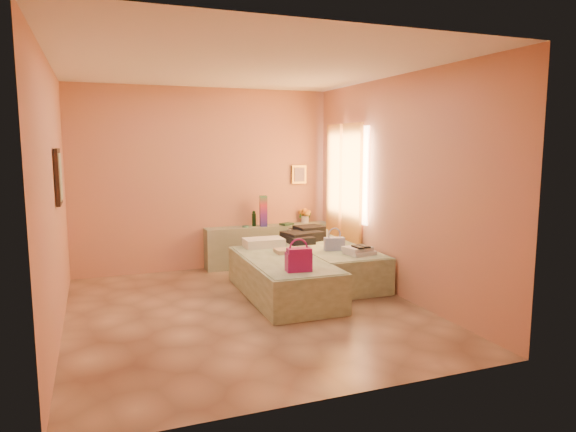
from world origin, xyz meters
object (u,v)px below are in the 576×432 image
Objects in this scene: water_bottle at (254,219)px; green_book at (287,224)px; towel_stack at (360,251)px; flower_vase at (305,214)px; magenta_handbag at (298,259)px; bed_right at (329,263)px; headboard_ledge at (269,245)px; blue_handbag at (334,244)px; bed_left at (283,277)px.

green_book is (0.52, -0.09, -0.10)m from water_bottle.
green_book is 1.81m from towel_stack.
flower_vase reaches higher than magenta_handbag.
bed_right is 1.36m from flower_vase.
headboard_ledge is 0.81m from flower_vase.
green_book is 2.43m from magenta_handbag.
blue_handbag is at bearing -102.26° from bed_right.
towel_stack is (-0.00, -1.89, -0.24)m from flower_vase.
towel_stack is (0.37, -1.77, -0.12)m from green_book.
headboard_ledge is 10.33× the size of green_book.
water_bottle is at bearing -178.23° from flower_vase.
towel_stack is (1.03, -0.13, 0.30)m from bed_left.
water_bottle is 0.84× the size of blue_handbag.
towel_stack is at bearing -90.11° from flower_vase.
headboard_ledge is 2.44m from magenta_handbag.
bed_right is 0.45m from blue_handbag.
flower_vase is at bearing 60.13° from bed_left.
magenta_handbag reaches higher than towel_stack.
towel_stack is (1.10, 0.55, -0.09)m from magenta_handbag.
green_book is (0.29, -0.06, 0.34)m from headboard_ledge.
flower_vase is at bearing 89.89° from towel_stack.
flower_vase reaches higher than bed_right.
blue_handbag reaches higher than headboard_ledge.
blue_handbag is at bearing -105.91° from green_book.
water_bottle reaches higher than green_book.
headboard_ledge reaches higher than bed_left.
headboard_ledge is 0.45m from green_book.
flower_vase is 1.56m from blue_handbag.
flower_vase is at bearing -5.10° from green_book.
flower_vase reaches higher than blue_handbag.
bed_right is (0.90, 0.52, 0.00)m from bed_left.
headboard_ledge is 1.02× the size of bed_right.
bed_left is at bearing -102.44° from headboard_ledge.
green_book is at bearing -12.69° from headboard_ledge.
water_bottle reaches higher than magenta_handbag.
bed_right is at bearing 89.91° from blue_handbag.
green_book is at bearing 101.77° from towel_stack.
bed_left is 0.93m from blue_handbag.
flower_vase is (0.13, 1.23, 0.54)m from bed_right.
bed_left is 6.91× the size of magenta_handbag.
headboard_ledge is at bearing 120.05° from blue_handbag.
towel_stack is at bearing -48.21° from blue_handbag.
headboard_ledge is 1.74m from bed_left.
bed_right is at bearing 57.26° from magenta_handbag.
flower_vase is 1.00× the size of magenta_handbag.
magenta_handbag is at bearing -128.01° from bed_right.
bed_right is 6.93× the size of flower_vase.
magenta_handbag reaches higher than green_book.
water_bottle is 1.66m from blue_handbag.
water_bottle reaches higher than headboard_ledge.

